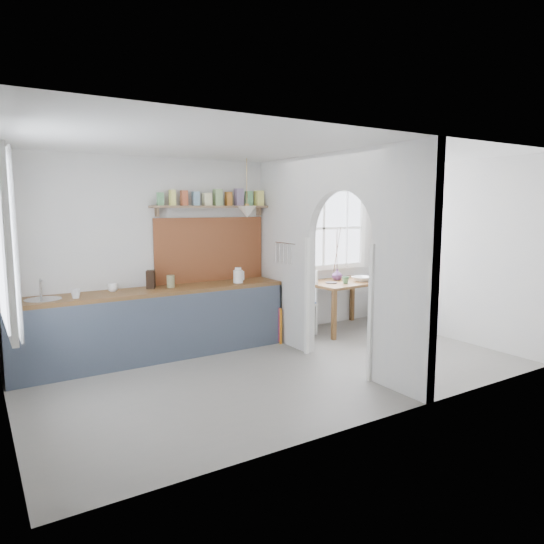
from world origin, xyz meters
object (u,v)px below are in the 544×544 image
dining_table (344,305)px  chair_left (297,303)px  chair_right (391,297)px  vase (337,275)px  kettle (238,275)px

dining_table → chair_left: bearing=168.8°
dining_table → chair_left: size_ratio=1.25×
dining_table → chair_right: 0.97m
chair_left → chair_right: 1.81m
dining_table → chair_right: bearing=-10.3°
dining_table → vase: bearing=90.9°
chair_left → chair_right: bearing=63.6°
kettle → chair_left: bearing=-11.6°
dining_table → chair_left: chair_left is taller
chair_right → kettle: bearing=93.9°
chair_right → vase: bearing=82.7°
chair_left → chair_right: chair_left is taller
dining_table → chair_left: (-0.84, 0.09, 0.11)m
chair_left → vase: chair_left is taller
dining_table → vase: (-0.02, 0.16, 0.48)m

